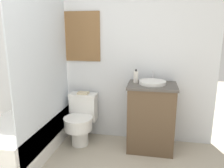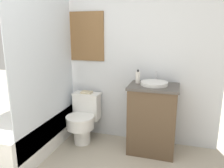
{
  "view_description": "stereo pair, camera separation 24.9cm",
  "coord_description": "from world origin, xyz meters",
  "px_view_note": "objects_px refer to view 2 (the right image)",
  "views": [
    {
      "loc": [
        0.77,
        -0.84,
        1.46
      ],
      "look_at": [
        0.31,
        1.54,
        0.87
      ],
      "focal_mm": 35.0,
      "sensor_mm": 36.0,
      "label": 1
    },
    {
      "loc": [
        1.01,
        -0.78,
        1.46
      ],
      "look_at": [
        0.31,
        1.54,
        0.87
      ],
      "focal_mm": 35.0,
      "sensor_mm": 36.0,
      "label": 2
    }
  ],
  "objects_px": {
    "sink": "(154,83)",
    "book_on_tank": "(87,92)",
    "soap_bottle": "(138,77)",
    "toilet": "(84,117)"
  },
  "relations": [
    {
      "from": "sink",
      "to": "book_on_tank",
      "type": "distance_m",
      "value": 0.94
    },
    {
      "from": "sink",
      "to": "book_on_tank",
      "type": "bearing_deg",
      "value": 174.9
    },
    {
      "from": "sink",
      "to": "soap_bottle",
      "type": "height_order",
      "value": "soap_bottle"
    },
    {
      "from": "toilet",
      "to": "sink",
      "type": "xyz_separation_m",
      "value": [
        0.91,
        0.04,
        0.52
      ]
    },
    {
      "from": "book_on_tank",
      "to": "sink",
      "type": "bearing_deg",
      "value": -5.1
    },
    {
      "from": "sink",
      "to": "soap_bottle",
      "type": "bearing_deg",
      "value": 168.04
    },
    {
      "from": "sink",
      "to": "soap_bottle",
      "type": "distance_m",
      "value": 0.22
    },
    {
      "from": "soap_bottle",
      "to": "book_on_tank",
      "type": "height_order",
      "value": "soap_bottle"
    },
    {
      "from": "soap_bottle",
      "to": "book_on_tank",
      "type": "bearing_deg",
      "value": 176.94
    },
    {
      "from": "sink",
      "to": "toilet",
      "type": "bearing_deg",
      "value": -177.23
    }
  ]
}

